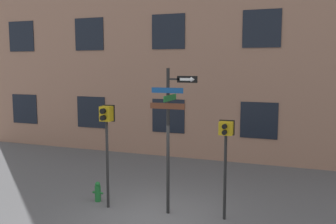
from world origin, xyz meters
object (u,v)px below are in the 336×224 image
at_px(street_sign_pole, 170,127).
at_px(fire_hydrant, 98,192).
at_px(pedestrian_signal_right, 226,142).
at_px(pedestrian_signal_left, 106,127).

height_order(street_sign_pole, fire_hydrant, street_sign_pole).
distance_m(street_sign_pole, pedestrian_signal_right, 1.55).
bearing_deg(pedestrian_signal_left, pedestrian_signal_right, 5.46).
relative_size(street_sign_pole, pedestrian_signal_left, 1.35).
height_order(street_sign_pole, pedestrian_signal_left, street_sign_pole).
xyz_separation_m(pedestrian_signal_left, fire_hydrant, (-0.53, 0.32, -2.07)).
distance_m(pedestrian_signal_left, fire_hydrant, 2.16).
xyz_separation_m(street_sign_pole, pedestrian_signal_right, (1.51, 0.13, -0.34)).
xyz_separation_m(pedestrian_signal_left, pedestrian_signal_right, (3.37, 0.32, -0.25)).
height_order(pedestrian_signal_left, fire_hydrant, pedestrian_signal_left).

